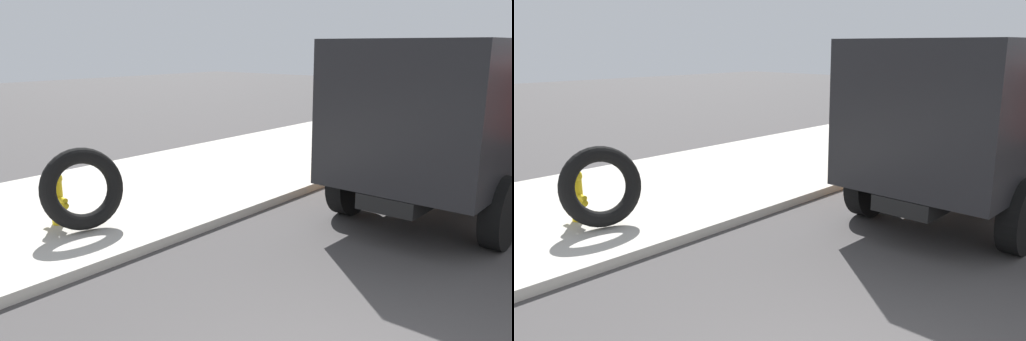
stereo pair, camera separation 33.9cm
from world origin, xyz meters
The scene contains 3 objects.
fire_hydrant centered at (0.89, 5.76, 0.60)m, with size 0.23×0.51×0.85m.
loose_tire centered at (1.02, 5.23, 0.79)m, with size 1.26×1.26×0.25m, color black.
dump_truck_orange centered at (6.78, 1.45, 1.61)m, with size 7.03×2.87×3.00m.
Camera 2 is at (-2.85, -1.86, 2.91)m, focal length 36.22 mm.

